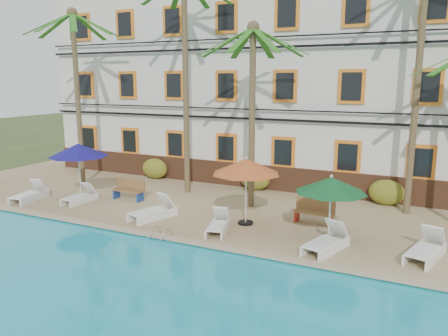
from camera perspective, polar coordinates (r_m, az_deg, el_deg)
The scene contains 24 objects.
ground at distance 15.93m, azimuth -5.61°, elevation -8.93°, with size 100.00×100.00×0.00m, color #384C23.
pool_deck at distance 20.12m, azimuth 1.78°, elevation -4.16°, with size 30.00×12.00×0.25m, color tan.
swimming_pool at distance 11.11m, azimuth -25.79°, elevation -19.05°, with size 26.00×12.00×0.20m, color #19A3BE.
pool_coping at distance 15.12m, azimuth -7.42°, elevation -8.98°, with size 30.00×0.35×0.06m, color tan.
hotel_building at distance 24.02m, azimuth 6.77°, elevation 10.98°, with size 25.40×6.44×10.22m.
palm_a at distance 23.04m, azimuth -18.76°, elevation 11.49°, with size 4.51×4.51×8.68m.
palm_b at distance 20.40m, azimuth -5.09°, elevation 14.24°, with size 4.51×4.51×10.02m.
palm_c at distance 17.95m, azimuth 3.73°, elevation 10.21°, with size 4.51×4.51×7.57m.
palm_d at distance 18.43m, azimuth 24.21°, elevation 13.46°, with size 4.51×4.51×9.93m.
shrub_left at distance 24.01m, azimuth -9.00°, elevation -0.07°, with size 1.50×0.90×1.10m, color #255016.
shrub_mid at distance 21.30m, azimuth 4.09°, elevation -1.43°, with size 1.50×0.90×1.10m, color #255016.
shrub_right at distance 19.96m, azimuth 20.48°, elevation -3.01°, with size 1.50×0.90×1.10m, color #255016.
umbrella_blue at distance 20.33m, azimuth -18.49°, elevation 2.19°, with size 2.61×2.61×2.60m.
umbrella_red at distance 15.90m, azimuth 2.90°, elevation 0.16°, with size 2.55×2.55×2.55m.
umbrella_green at distance 14.36m, azimuth 13.81°, elevation -2.21°, with size 2.32×2.32×2.32m.
lounger_a at distance 21.29m, azimuth -24.03°, elevation -3.13°, with size 0.97×1.97×0.89m.
lounger_b at distance 20.22m, azimuth -18.25°, elevation -3.52°, with size 0.66×1.72×0.80m.
lounger_c at distance 17.21m, azimuth -9.18°, elevation -5.53°, with size 1.25×2.07×0.92m.
lounger_d at distance 15.57m, azimuth -0.74°, elevation -7.37°, with size 1.01×1.78×0.80m.
lounger_e at distance 14.26m, azimuth 13.24°, elevation -9.34°, with size 1.21×2.04×0.91m.
lounger_f at distance 14.61m, azimuth 24.87°, elevation -9.59°, with size 1.20×2.07×0.92m.
bench_left at distance 20.03m, azimuth -12.30°, elevation -2.73°, with size 1.50×0.48×0.93m.
bench_right at distance 16.72m, azimuth 11.75°, elevation -5.53°, with size 1.52×0.53×0.93m.
pool_ladder at distance 15.15m, azimuth -8.25°, elevation -9.07°, with size 0.54×0.74×0.74m.
Camera 1 is at (7.81, -12.73, 5.52)m, focal length 35.00 mm.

